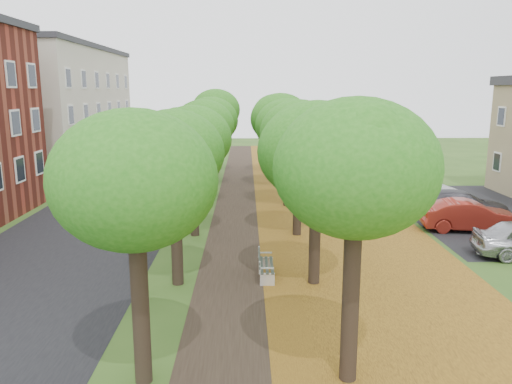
{
  "coord_description": "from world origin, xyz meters",
  "views": [
    {
      "loc": [
        0.22,
        -10.63,
        6.71
      ],
      "look_at": [
        0.63,
        9.87,
        2.5
      ],
      "focal_mm": 35.0,
      "sensor_mm": 36.0,
      "label": 1
    }
  ],
  "objects_px": {
    "bench": "(265,265)",
    "car_white": "(422,190)",
    "car_grey": "(461,204)",
    "car_red": "(469,216)"
  },
  "relations": [
    {
      "from": "bench",
      "to": "car_white",
      "type": "height_order",
      "value": "car_white"
    },
    {
      "from": "bench",
      "to": "car_grey",
      "type": "bearing_deg",
      "value": -51.04
    },
    {
      "from": "car_white",
      "to": "car_grey",
      "type": "bearing_deg",
      "value": -171.9
    },
    {
      "from": "car_grey",
      "to": "bench",
      "type": "bearing_deg",
      "value": 138.64
    },
    {
      "from": "bench",
      "to": "car_red",
      "type": "relative_size",
      "value": 0.41
    },
    {
      "from": "bench",
      "to": "car_red",
      "type": "bearing_deg",
      "value": -58.96
    },
    {
      "from": "car_red",
      "to": "car_white",
      "type": "height_order",
      "value": "car_red"
    },
    {
      "from": "bench",
      "to": "car_red",
      "type": "xyz_separation_m",
      "value": [
        10.11,
        5.93,
        0.29
      ]
    },
    {
      "from": "bench",
      "to": "car_white",
      "type": "relative_size",
      "value": 0.37
    },
    {
      "from": "bench",
      "to": "car_red",
      "type": "distance_m",
      "value": 11.72
    }
  ]
}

